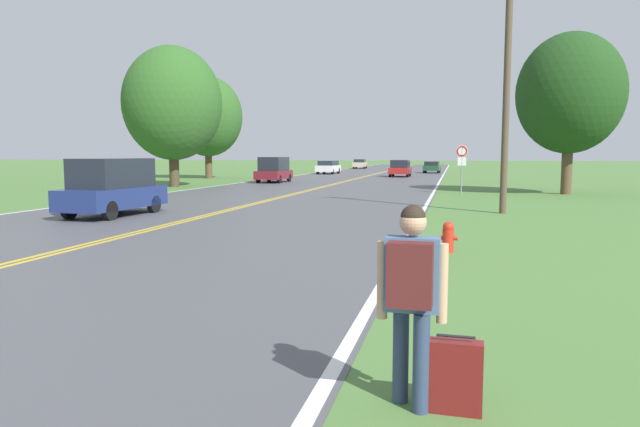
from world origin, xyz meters
name	(u,v)px	position (x,y,z in m)	size (l,w,h in m)	color
hitchhiker_person	(411,286)	(7.94, 4.14, 1.04)	(0.58, 0.42, 1.70)	navy
suitcase	(455,377)	(8.30, 4.16, 0.30)	(0.44, 0.18, 0.65)	maroon
fire_hydrant	(448,237)	(8.16, 12.00, 0.34)	(0.41, 0.25, 0.67)	red
traffic_sign	(462,157)	(8.63, 30.78, 1.95)	(0.60, 0.10, 2.58)	gray
utility_pole_midground	(507,90)	(9.97, 20.82, 4.36)	(1.80, 0.24, 8.41)	brown
tree_left_verge	(208,117)	(-12.89, 46.38, 5.39)	(6.04, 6.04, 8.88)	brown
tree_behind_sign	(570,94)	(14.04, 31.94, 5.26)	(5.45, 5.45, 8.41)	brown
tree_mid_treeline	(172,104)	(-9.58, 33.67, 5.37)	(6.36, 6.36, 9.04)	#473828
car_dark_blue_van_nearest	(113,187)	(-3.11, 16.88, 1.00)	(1.92, 4.19, 1.96)	black
car_maroon_van_approaching	(274,169)	(-4.99, 40.61, 0.97)	(1.86, 4.18, 1.91)	black
car_red_hatchback_mid_near	(400,168)	(3.27, 53.69, 0.84)	(1.85, 3.83, 1.58)	black
car_white_hatchback_mid_far	(328,167)	(-5.01, 59.73, 0.77)	(2.00, 4.17, 1.43)	black
car_dark_green_hatchback_receding	(432,167)	(5.76, 65.61, 0.72)	(1.90, 3.58, 1.32)	black
car_champagne_sedan_distant	(360,164)	(-5.47, 83.76, 0.74)	(1.86, 4.38, 1.40)	black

